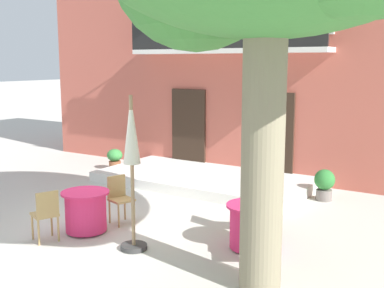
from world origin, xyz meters
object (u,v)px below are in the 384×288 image
at_px(cafe_chair_near_tree_1, 263,234).
at_px(cafe_umbrella, 132,150).
at_px(cafe_chair_middle_0, 119,196).
at_px(cafe_chair_middle_1, 46,212).
at_px(cafe_table_near_tree, 252,226).
at_px(cafe_chair_near_tree_0, 247,205).
at_px(ground_planter_left, 115,158).
at_px(ground_planter_right, 324,183).
at_px(cafe_table_middle, 86,211).

height_order(cafe_chair_near_tree_1, cafe_umbrella, cafe_umbrella).
bearing_deg(cafe_chair_middle_0, cafe_chair_middle_1, -104.78).
relative_size(cafe_table_near_tree, cafe_umbrella, 0.34).
bearing_deg(cafe_chair_near_tree_0, cafe_chair_near_tree_1, -54.81).
relative_size(ground_planter_left, ground_planter_right, 0.86).
height_order(cafe_umbrella, ground_planter_right, cafe_umbrella).
xyz_separation_m(cafe_table_near_tree, cafe_chair_middle_1, (-3.11, -1.60, 0.14)).
height_order(cafe_chair_near_tree_1, cafe_chair_middle_1, same).
bearing_deg(cafe_table_middle, cafe_chair_near_tree_1, 4.85).
xyz_separation_m(cafe_chair_middle_1, ground_planter_right, (3.23, 5.09, -0.14)).
bearing_deg(ground_planter_left, cafe_chair_middle_1, -60.43).
height_order(cafe_table_middle, cafe_chair_middle_0, cafe_chair_middle_0).
bearing_deg(ground_planter_left, cafe_table_near_tree, -29.44).
xyz_separation_m(cafe_chair_near_tree_0, cafe_chair_middle_1, (-2.71, -2.24, 0.00)).
xyz_separation_m(cafe_table_near_tree, cafe_chair_middle_0, (-2.73, -0.15, 0.14)).
bearing_deg(cafe_umbrella, cafe_chair_near_tree_0, 54.16).
bearing_deg(cafe_chair_near_tree_1, ground_planter_left, 148.34).
xyz_separation_m(cafe_chair_near_tree_0, cafe_chair_middle_0, (-2.32, -0.78, 0.00)).
bearing_deg(cafe_chair_middle_0, cafe_table_near_tree, 3.04).
bearing_deg(ground_planter_right, cafe_table_near_tree, -91.88).
distance_m(cafe_chair_middle_1, ground_planter_right, 6.03).
bearing_deg(ground_planter_right, cafe_umbrella, -111.03).
bearing_deg(cafe_chair_near_tree_1, cafe_chair_near_tree_0, 125.19).
distance_m(ground_planter_left, ground_planter_right, 6.03).
relative_size(cafe_chair_near_tree_0, cafe_umbrella, 0.36).
distance_m(cafe_chair_near_tree_1, ground_planter_left, 7.50).
xyz_separation_m(cafe_table_middle, cafe_chair_middle_0, (0.17, 0.74, 0.14)).
xyz_separation_m(cafe_table_near_tree, cafe_umbrella, (-1.64, -1.07, 1.27)).
height_order(cafe_table_near_tree, ground_planter_left, cafe_table_near_tree).
bearing_deg(cafe_table_near_tree, ground_planter_right, 88.12).
bearing_deg(cafe_chair_near_tree_1, cafe_chair_middle_1, -164.28).
bearing_deg(cafe_chair_middle_0, cafe_chair_near_tree_0, 18.57).
bearing_deg(cafe_table_middle, cafe_chair_near_tree_0, 31.33).
bearing_deg(cafe_chair_near_tree_1, ground_planter_right, 94.88).
bearing_deg(ground_planter_right, cafe_chair_near_tree_0, -100.33).
bearing_deg(cafe_table_middle, ground_planter_right, 55.40).
distance_m(cafe_table_near_tree, cafe_chair_near_tree_0, 0.77).
bearing_deg(cafe_chair_near_tree_1, cafe_table_near_tree, 127.89).
bearing_deg(cafe_chair_near_tree_0, cafe_table_middle, -148.67).
relative_size(cafe_chair_near_tree_1, cafe_umbrella, 0.36).
relative_size(cafe_chair_middle_0, ground_planter_left, 1.50).
height_order(cafe_chair_near_tree_0, cafe_chair_middle_1, same).
xyz_separation_m(cafe_chair_middle_0, ground_planter_right, (2.84, 3.63, -0.14)).
relative_size(cafe_chair_middle_0, cafe_chair_middle_1, 1.00).
bearing_deg(cafe_chair_middle_0, ground_planter_left, 132.45).
bearing_deg(cafe_chair_middle_1, cafe_table_near_tree, 27.22).
distance_m(cafe_chair_near_tree_0, ground_planter_right, 2.90).
relative_size(cafe_table_middle, cafe_chair_middle_1, 0.95).
relative_size(cafe_table_middle, ground_planter_right, 1.23).
bearing_deg(cafe_umbrella, ground_planter_left, 134.16).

